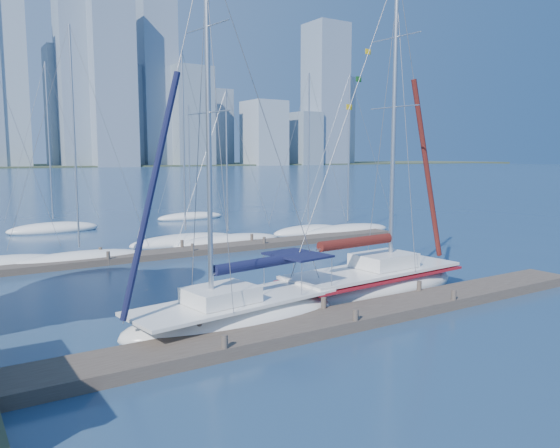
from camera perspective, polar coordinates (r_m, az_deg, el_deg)
ground at (r=19.90m, az=6.16°, el=-10.45°), size 700.00×700.00×0.00m
near_dock at (r=19.84m, az=6.17°, el=-9.90°), size 26.00×2.00×0.40m
far_dock at (r=34.26m, az=-8.11°, el=-2.71°), size 30.00×1.80×0.36m
sailboat_navy at (r=19.37m, az=-4.78°, el=-7.72°), size 8.59×3.84×13.24m
sailboat_maroon at (r=24.31m, az=9.77°, el=-4.66°), size 9.41×3.69×14.49m
bg_boat_1 at (r=32.71m, az=-20.18°, el=-3.43°), size 7.80×4.82×13.29m
bg_boat_2 at (r=37.54m, az=-9.81°, el=-1.75°), size 8.11×4.50×13.16m
bg_boat_3 at (r=37.29m, az=-5.48°, el=-1.80°), size 8.12×3.57×10.64m
bg_boat_4 at (r=42.03m, az=2.96°, el=-0.71°), size 6.50×4.12×12.43m
bg_boat_5 at (r=42.49m, az=7.08°, el=-0.68°), size 8.18×3.83×12.44m
bg_boat_6 at (r=46.77m, az=-22.58°, el=-0.43°), size 7.18×3.42×13.50m
bg_boat_7 at (r=52.63m, az=-9.34°, el=0.76°), size 6.59×2.27×10.97m
skyline at (r=308.22m, az=-26.85°, el=12.01°), size 503.16×51.31×103.48m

